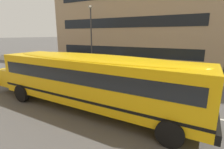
{
  "coord_description": "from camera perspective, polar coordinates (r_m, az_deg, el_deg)",
  "views": [
    {
      "loc": [
        3.53,
        -8.65,
        3.84
      ],
      "look_at": [
        -0.59,
        -0.89,
        1.74
      ],
      "focal_mm": 27.05,
      "sensor_mm": 36.0,
      "label": 1
    }
  ],
  "objects": [
    {
      "name": "ground_plane",
      "position": [
        10.1,
        5.43,
        -8.98
      ],
      "size": [
        400.0,
        400.0,
        0.0
      ],
      "primitive_type": "plane",
      "color": "#54514F"
    },
    {
      "name": "parked_car_maroon_near_corner",
      "position": [
        21.7,
        -21.77,
        4.53
      ],
      "size": [
        3.94,
        1.95,
        1.64
      ],
      "rotation": [
        0.0,
        0.0,
        0.02
      ],
      "color": "maroon",
      "rests_on": "ground_plane"
    },
    {
      "name": "apartment_block_far_left",
      "position": [
        25.93,
        10.04,
        19.44
      ],
      "size": [
        20.08,
        13.34,
        13.3
      ],
      "color": "tan",
      "rests_on": "ground_plane"
    },
    {
      "name": "school_bus",
      "position": [
        8.79,
        -8.04,
        -0.8
      ],
      "size": [
        12.86,
        3.23,
        2.86
      ],
      "rotation": [
        0.0,
        0.0,
        3.12
      ],
      "color": "yellow",
      "rests_on": "ground_plane"
    },
    {
      "name": "lane_centreline",
      "position": [
        10.1,
        5.43,
        -8.97
      ],
      "size": [
        110.0,
        0.16,
        0.01
      ],
      "primitive_type": "cube",
      "color": "silver",
      "rests_on": "ground_plane"
    },
    {
      "name": "sidewalk_far",
      "position": [
        17.11,
        15.37,
        -0.02
      ],
      "size": [
        120.0,
        3.0,
        0.01
      ],
      "primitive_type": "cube",
      "color": "gray",
      "rests_on": "ground_plane"
    },
    {
      "name": "street_lamp",
      "position": [
        19.02,
        -7.07,
        14.75
      ],
      "size": [
        0.44,
        0.44,
        6.8
      ],
      "color": "#38383D",
      "rests_on": "ground_plane"
    }
  ]
}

